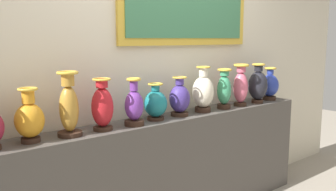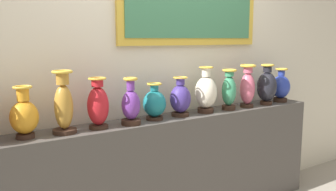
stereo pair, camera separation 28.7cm
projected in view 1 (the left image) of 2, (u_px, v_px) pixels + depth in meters
The scene contains 13 objects.
display_shelf at pixel (168, 172), 2.98m from camera, with size 3.07×0.32×0.92m, color #4C4742.
back_wall at pixel (152, 44), 2.99m from camera, with size 5.71×0.14×3.00m.
vase_amber at pixel (29, 119), 2.19m from camera, with size 0.18×0.18×0.34m.
vase_ochre at pixel (69, 107), 2.32m from camera, with size 0.16×0.16×0.42m.
vase_crimson at pixel (102, 106), 2.47m from camera, with size 0.15×0.15×0.36m.
vase_violet at pixel (134, 106), 2.62m from camera, with size 0.15×0.15×0.35m.
vase_teal at pixel (156, 104), 2.80m from camera, with size 0.18×0.18×0.29m.
vase_indigo at pixel (180, 99), 2.94m from camera, with size 0.17×0.17×0.32m.
vase_ivory at pixel (203, 92), 3.10m from camera, with size 0.19×0.19×0.39m.
vase_jade at pixel (224, 90), 3.24m from camera, with size 0.13×0.13×0.36m.
vase_rose at pixel (241, 86), 3.38m from camera, with size 0.14×0.14×0.39m.
vase_onyx at pixel (258, 85), 3.53m from camera, with size 0.19×0.19×0.39m.
vase_cobalt at pixel (270, 85), 3.72m from camera, with size 0.18×0.18×0.34m.
Camera 1 is at (-1.81, -2.19, 1.55)m, focal length 38.62 mm.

